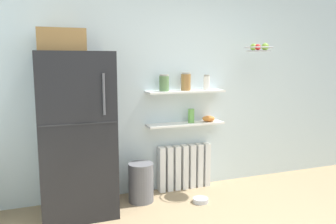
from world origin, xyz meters
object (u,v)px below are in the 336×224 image
Objects in this scene: storage_jar_2 at (207,82)px; shelf_bowl at (209,119)px; radiator at (184,167)px; vase at (191,116)px; pet_food_bowl at (201,200)px; storage_jar_1 at (186,82)px; trash_bin at (141,182)px; refrigerator at (75,130)px; storage_jar_0 at (164,83)px; hanging_fruit_basket at (259,48)px.

storage_jar_2 is 1.18× the size of shelf_bowl.
radiator is 0.69m from shelf_bowl.
storage_jar_2 is 0.46m from vase.
shelf_bowl is 0.89× the size of pet_food_bowl.
storage_jar_1 reaches higher than trash_bin.
refrigerator is at bearing -171.27° from vase.
trash_bin is at bearing -161.80° from radiator.
storage_jar_0 is 0.55m from vase.
trash_bin is at bearing -164.28° from storage_jar_1.
vase is at bearing -0.00° from storage_jar_1.
storage_jar_2 is at bearing -180.00° from shelf_bowl.
storage_jar_0 is at bearing 180.00° from storage_jar_2.
storage_jar_1 is at bearing -90.00° from radiator.
shelf_bowl is at bearing 10.61° from trash_bin.
radiator reaches higher than trash_bin.
storage_jar_0 is at bearing -173.92° from radiator.
pet_food_bowl is (-0.32, -0.45, -0.86)m from shelf_bowl.
shelf_bowl is at bearing 0.00° from storage_jar_2.
vase reaches higher than trash_bin.
refrigerator is 1.44m from storage_jar_1.
storage_jar_0 is at bearing 11.60° from refrigerator.
trash_bin is 1.30× the size of hanging_fruit_basket.
vase is (0.08, -0.03, 0.66)m from radiator.
refrigerator is 1.18m from storage_jar_0.
refrigerator is at bearing -168.40° from storage_jar_0.
storage_jar_0 is at bearing 26.92° from trash_bin.
trash_bin is at bearing -168.99° from storage_jar_2.
pet_food_bowl is (0.28, -0.45, -1.33)m from storage_jar_0.
storage_jar_0 is at bearing 180.00° from shelf_bowl.
hanging_fruit_basket is (0.84, 0.17, 1.75)m from pet_food_bowl.
radiator is at bearing 159.77° from hanging_fruit_basket.
vase is 0.38× the size of trash_bin.
storage_jar_2 is at bearing -0.00° from vase.
hanging_fruit_basket reaches higher than trash_bin.
refrigerator is 10.70× the size of pet_food_bowl.
refrigerator is at bearing -172.36° from storage_jar_2.
storage_jar_0 is at bearing 122.16° from pet_food_bowl.
storage_jar_0 is (1.06, 0.22, 0.45)m from refrigerator.
storage_jar_1 is (0.00, -0.03, 1.08)m from radiator.
storage_jar_2 is (0.56, -0.00, -0.01)m from storage_jar_0.
hanging_fruit_basket is (2.18, -0.06, 0.87)m from refrigerator.
hanging_fruit_basket is at bearing -3.92° from trash_bin.
shelf_bowl is at bearing 54.87° from pet_food_bowl.
vase is (1.42, 0.22, 0.04)m from refrigerator.
radiator is 3.14× the size of storage_jar_1.
trash_bin is 0.72m from pet_food_bowl.
refrigerator reaches higher than trash_bin.
storage_jar_2 is at bearing -0.00° from storage_jar_1.
storage_jar_1 reaches higher than radiator.
storage_jar_1 is at bearing 9.21° from refrigerator.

